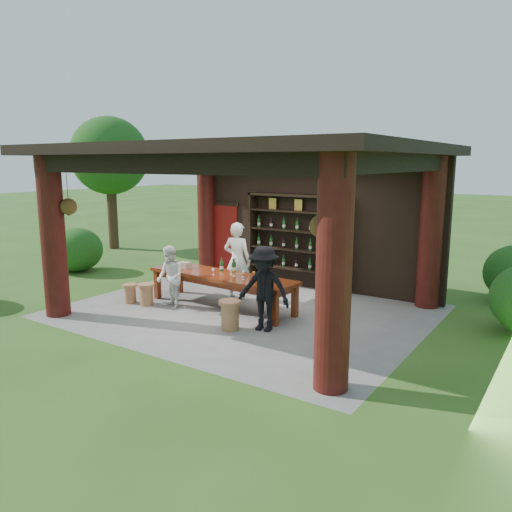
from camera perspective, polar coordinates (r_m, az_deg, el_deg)
The scene contains 15 objects.
ground at distance 10.85m, azimuth -1.18°, elevation -6.30°, with size 90.00×90.00×0.00m, color #2D5119.
pavilion at distance 10.79m, azimuth 0.02°, elevation 5.15°, with size 7.50×6.00×3.60m.
wine_shelf at distance 12.68m, azimuth 4.69°, elevation 1.69°, with size 2.71×0.41×2.39m.
tasting_table at distance 11.01m, azimuth -3.95°, elevation -2.65°, with size 3.64×1.11×0.75m.
stool_near_left at distance 11.49m, azimuth -12.43°, elevation -4.25°, with size 0.37×0.37×0.49m.
stool_near_right at distance 9.62m, azimuth -2.99°, elevation -6.67°, with size 0.44×0.44×0.57m.
stool_far_left at distance 11.77m, azimuth -14.19°, elevation -4.11°, with size 0.33×0.33×0.44m.
host at distance 11.63m, azimuth -2.15°, elevation -0.55°, with size 0.66×0.43×1.81m, color white.
guest_woman at distance 11.09m, azimuth -9.79°, elevation -2.39°, with size 0.67×0.52×1.38m, color silver.
guest_man at distance 9.43m, azimuth 0.90°, elevation -3.77°, with size 1.05×0.61×1.63m, color black.
table_bottles at distance 11.18m, azimuth -3.03°, elevation -1.02°, with size 0.39×0.16×0.31m.
table_glasses at distance 10.62m, azimuth -1.62°, elevation -2.08°, with size 1.24×0.33×0.15m.
napkin_basket at distance 11.69m, azimuth -8.14°, elevation -1.03°, with size 0.26×0.18×0.14m, color #BF6672.
shrubs at distance 9.86m, azimuth 16.93°, elevation -5.15°, with size 17.07×8.99×1.36m.
trees at distance 9.89m, azimuth 22.19°, elevation 11.05°, with size 22.09×10.53×4.80m.
Camera 1 is at (5.95, -8.50, 3.17)m, focal length 35.00 mm.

